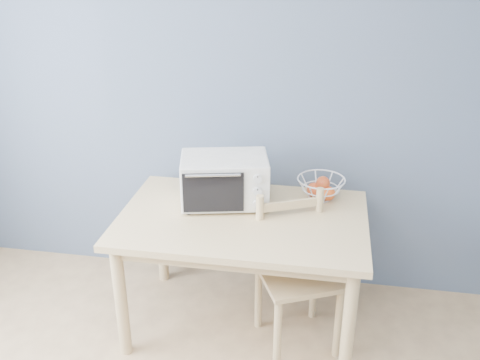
% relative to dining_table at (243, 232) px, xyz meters
% --- Properties ---
extents(room, '(4.01, 4.51, 2.61)m').
position_rel_dining_table_xyz_m(room, '(-0.17, -1.70, 0.65)').
color(room, tan).
rests_on(room, ground).
extents(dining_table, '(1.40, 0.90, 0.75)m').
position_rel_dining_table_xyz_m(dining_table, '(0.00, 0.00, 0.00)').
color(dining_table, tan).
rests_on(dining_table, ground).
extents(toaster_oven, '(0.56, 0.46, 0.29)m').
position_rel_dining_table_xyz_m(toaster_oven, '(-0.15, 0.14, 0.26)').
color(toaster_oven, silver).
rests_on(toaster_oven, dining_table).
extents(fruit_basket, '(0.36, 0.36, 0.15)m').
position_rel_dining_table_xyz_m(fruit_basket, '(0.43, 0.31, 0.17)').
color(fruit_basket, silver).
rests_on(fruit_basket, dining_table).
extents(dining_chair, '(0.56, 0.56, 0.90)m').
position_rel_dining_table_xyz_m(dining_chair, '(0.32, -0.07, -0.21)').
color(dining_chair, tan).
rests_on(dining_chair, ground).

